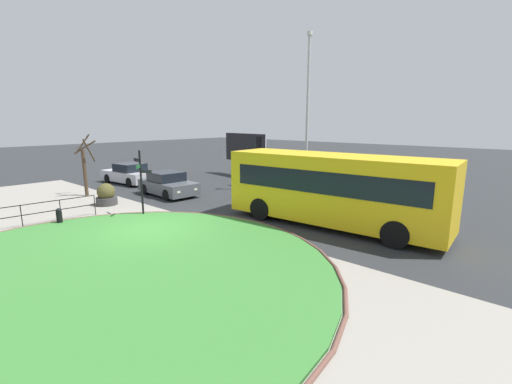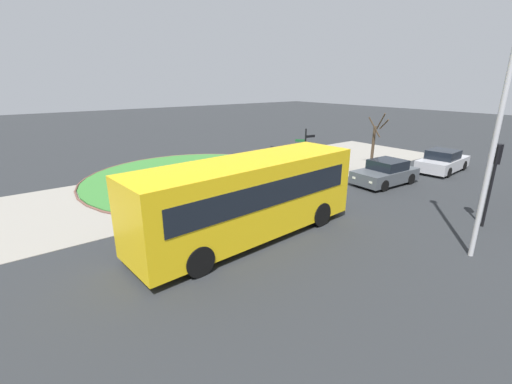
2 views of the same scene
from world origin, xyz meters
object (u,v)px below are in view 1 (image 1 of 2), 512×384
at_px(bus_yellow, 333,188).
at_px(car_far_lane, 168,184).
at_px(traffic_light_near, 259,150).
at_px(car_near_lane, 129,174).
at_px(billboard_left, 245,148).
at_px(planter_near_signpost, 106,195).
at_px(bollard_foreground, 59,216).
at_px(street_tree_bare, 85,167).
at_px(lamppost_tall, 307,109).
at_px(signpost_directional, 141,179).

height_order(bus_yellow, car_far_lane, bus_yellow).
xyz_separation_m(car_far_lane, traffic_light_near, (2.09, 5.98, 1.85)).
relative_size(car_near_lane, billboard_left, 0.90).
relative_size(car_far_lane, planter_near_signpost, 3.46).
height_order(bollard_foreground, street_tree_bare, street_tree_bare).
height_order(car_far_lane, billboard_left, billboard_left).
bearing_deg(lamppost_tall, street_tree_bare, -131.23).
distance_m(car_far_lane, billboard_left, 8.90).
bearing_deg(traffic_light_near, bollard_foreground, 73.66).
bearing_deg(billboard_left, lamppost_tall, -6.20).
bearing_deg(car_far_lane, bus_yellow, 8.29).
xyz_separation_m(traffic_light_near, street_tree_bare, (-5.63, -9.26, -0.76)).
relative_size(signpost_directional, car_far_lane, 0.76).
bearing_deg(traffic_light_near, car_near_lane, 20.49).
bearing_deg(planter_near_signpost, traffic_light_near, 76.10).
bearing_deg(street_tree_bare, lamppost_tall, 48.77).
bearing_deg(car_far_lane, car_near_lane, 176.99).
relative_size(lamppost_tall, planter_near_signpost, 8.20).
relative_size(signpost_directional, planter_near_signpost, 2.63).
bearing_deg(car_near_lane, car_far_lane, 169.10).
bearing_deg(lamppost_tall, signpost_directional, -102.25).
relative_size(billboard_left, street_tree_bare, 1.36).
relative_size(bollard_foreground, car_far_lane, 0.18).
xyz_separation_m(bollard_foreground, traffic_light_near, (0.42, 12.65, 2.13)).
relative_size(bus_yellow, street_tree_bare, 2.56).
relative_size(signpost_directional, car_near_lane, 0.69).
bearing_deg(bus_yellow, street_tree_bare, 12.79).
relative_size(signpost_directional, lamppost_tall, 0.32).
xyz_separation_m(bus_yellow, traffic_light_near, (-8.41, 5.03, 0.87)).
relative_size(traffic_light_near, billboard_left, 0.69).
xyz_separation_m(car_near_lane, street_tree_bare, (2.08, -3.88, 1.08)).
relative_size(car_near_lane, street_tree_bare, 1.23).
xyz_separation_m(bus_yellow, street_tree_bare, (-14.04, -4.23, 0.12)).
distance_m(bus_yellow, lamppost_tall, 8.57).
bearing_deg(signpost_directional, car_near_lane, 154.66).
xyz_separation_m(traffic_light_near, lamppost_tall, (3.21, 0.83, 2.61)).
xyz_separation_m(signpost_directional, planter_near_signpost, (-3.36, -0.14, -1.25)).
relative_size(signpost_directional, billboard_left, 0.62).
bearing_deg(traffic_light_near, street_tree_bare, 44.27).
xyz_separation_m(bollard_foreground, billboard_left, (-3.37, 15.25, 1.88)).
bearing_deg(billboard_left, bus_yellow, -24.00).
distance_m(bus_yellow, planter_near_signpost, 11.79).
bearing_deg(planter_near_signpost, lamppost_tall, 61.86).
bearing_deg(street_tree_bare, billboard_left, 81.20).
height_order(signpost_directional, traffic_light_near, traffic_light_near).
height_order(bollard_foreground, car_far_lane, car_far_lane).
bearing_deg(planter_near_signpost, car_far_lane, 85.45).
height_order(car_near_lane, car_far_lane, car_near_lane).
height_order(bus_yellow, lamppost_tall, lamppost_tall).
bearing_deg(street_tree_bare, traffic_light_near, 58.70).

